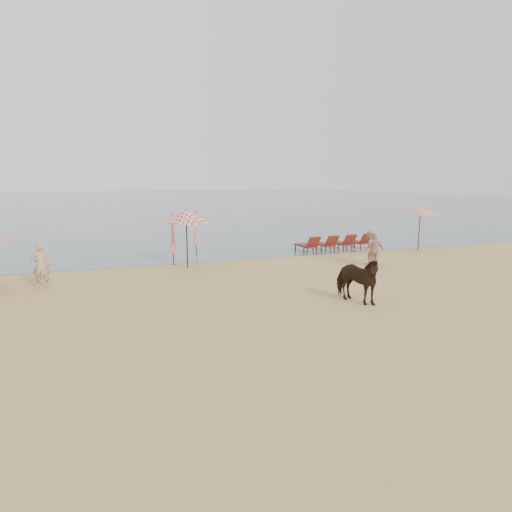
# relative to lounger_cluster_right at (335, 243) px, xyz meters

# --- Properties ---
(ground) EXTENTS (120.00, 120.00, 0.00)m
(ground) POSITION_rel_lounger_cluster_right_xyz_m (-6.69, -10.85, -0.45)
(ground) COLOR tan
(ground) RESTS_ON ground
(sea) EXTENTS (160.00, 140.00, 0.06)m
(sea) POSITION_rel_lounger_cluster_right_xyz_m (-6.69, 69.15, -0.45)
(sea) COLOR #51606B
(sea) RESTS_ON ground
(lounger_cluster_right) EXTENTS (4.19, 2.03, 0.65)m
(lounger_cluster_right) POSITION_rel_lounger_cluster_right_xyz_m (0.00, 0.00, 0.00)
(lounger_cluster_right) COLOR maroon
(lounger_cluster_right) RESTS_ON ground
(umbrella_open_left_b) EXTENTS (2.12, 2.16, 2.70)m
(umbrella_open_left_b) POSITION_rel_lounger_cluster_right_xyz_m (-8.46, -1.81, 1.89)
(umbrella_open_left_b) COLOR black
(umbrella_open_left_b) RESTS_ON ground
(umbrella_open_right) EXTENTS (1.99, 1.99, 2.43)m
(umbrella_open_right) POSITION_rel_lounger_cluster_right_xyz_m (4.32, -1.51, 1.74)
(umbrella_open_right) COLOR black
(umbrella_open_right) RESTS_ON ground
(umbrella_closed_left) EXTENTS (0.29, 0.29, 2.35)m
(umbrella_closed_left) POSITION_rel_lounger_cluster_right_xyz_m (-8.93, -0.93, 0.99)
(umbrella_closed_left) COLOR black
(umbrella_closed_left) RESTS_ON ground
(umbrella_closed_right) EXTENTS (0.28, 0.28, 2.26)m
(umbrella_closed_right) POSITION_rel_lounger_cluster_right_xyz_m (-7.45, 1.08, 0.94)
(umbrella_closed_right) COLOR black
(umbrella_closed_right) RESTS_ON ground
(cow) EXTENTS (1.38, 1.95, 1.51)m
(cow) POSITION_rel_lounger_cluster_right_xyz_m (-4.50, -9.03, 0.30)
(cow) COLOR black
(cow) RESTS_ON ground
(beachgoer_left) EXTENTS (0.61, 0.41, 1.66)m
(beachgoer_left) POSITION_rel_lounger_cluster_right_xyz_m (-14.05, -3.62, 0.38)
(beachgoer_left) COLOR tan
(beachgoer_left) RESTS_ON ground
(beachgoer_right_a) EXTENTS (0.87, 0.74, 1.55)m
(beachgoer_right_a) POSITION_rel_lounger_cluster_right_xyz_m (-0.43, -3.78, 0.33)
(beachgoer_right_a) COLOR #DCA989
(beachgoer_right_a) RESTS_ON ground
(beachgoer_right_b) EXTENTS (0.91, 0.46, 1.49)m
(beachgoer_right_b) POSITION_rel_lounger_cluster_right_xyz_m (-0.63, -4.49, 0.30)
(beachgoer_right_b) COLOR tan
(beachgoer_right_b) RESTS_ON ground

